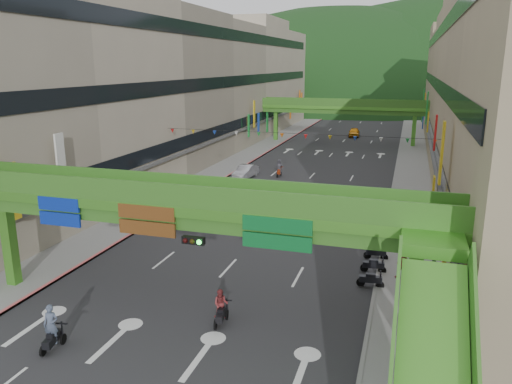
{
  "coord_description": "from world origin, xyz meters",
  "views": [
    {
      "loc": [
        10.28,
        -15.44,
        12.54
      ],
      "look_at": [
        0.0,
        18.0,
        3.5
      ],
      "focal_mm": 35.0,
      "sensor_mm": 36.0,
      "label": 1
    }
  ],
  "objects_px": {
    "car_yellow": "(354,132)",
    "pedestrian_red": "(403,267)",
    "overpass_near": "(197,222)",
    "scooter_rider_mid": "(221,307)",
    "scooter_rider_near": "(52,329)",
    "car_silver": "(246,172)"
  },
  "relations": [
    {
      "from": "car_silver",
      "to": "car_yellow",
      "type": "height_order",
      "value": "car_yellow"
    },
    {
      "from": "pedestrian_red",
      "to": "scooter_rider_mid",
      "type": "bearing_deg",
      "value": -127.27
    },
    {
      "from": "car_yellow",
      "to": "overpass_near",
      "type": "bearing_deg",
      "value": -94.0
    },
    {
      "from": "car_yellow",
      "to": "car_silver",
      "type": "bearing_deg",
      "value": -106.19
    },
    {
      "from": "scooter_rider_mid",
      "to": "car_silver",
      "type": "height_order",
      "value": "scooter_rider_mid"
    },
    {
      "from": "car_silver",
      "to": "car_yellow",
      "type": "bearing_deg",
      "value": 83.73
    },
    {
      "from": "overpass_near",
      "to": "car_silver",
      "type": "height_order",
      "value": "overpass_near"
    },
    {
      "from": "overpass_near",
      "to": "scooter_rider_near",
      "type": "distance_m",
      "value": 8.02
    },
    {
      "from": "scooter_rider_mid",
      "to": "car_silver",
      "type": "relative_size",
      "value": 0.42
    },
    {
      "from": "car_silver",
      "to": "car_yellow",
      "type": "xyz_separation_m",
      "value": [
        8.01,
        36.75,
        0.04
      ]
    },
    {
      "from": "scooter_rider_near",
      "to": "pedestrian_red",
      "type": "bearing_deg",
      "value": 39.51
    },
    {
      "from": "scooter_rider_mid",
      "to": "car_silver",
      "type": "xyz_separation_m",
      "value": [
        -9.03,
        31.21,
        -0.21
      ]
    },
    {
      "from": "scooter_rider_near",
      "to": "pedestrian_red",
      "type": "xyz_separation_m",
      "value": [
        14.86,
        12.26,
        -0.16
      ]
    },
    {
      "from": "scooter_rider_mid",
      "to": "pedestrian_red",
      "type": "relative_size",
      "value": 1.05
    },
    {
      "from": "overpass_near",
      "to": "pedestrian_red",
      "type": "xyz_separation_m",
      "value": [
        9.6,
        7.88,
        -4.32
      ]
    },
    {
      "from": "scooter_rider_near",
      "to": "car_silver",
      "type": "relative_size",
      "value": 0.49
    },
    {
      "from": "overpass_near",
      "to": "scooter_rider_mid",
      "type": "relative_size",
      "value": 15.14
    },
    {
      "from": "car_silver",
      "to": "pedestrian_red",
      "type": "distance_m",
      "value": 29.15
    },
    {
      "from": "overpass_near",
      "to": "scooter_rider_mid",
      "type": "height_order",
      "value": "overpass_near"
    },
    {
      "from": "overpass_near",
      "to": "car_silver",
      "type": "distance_m",
      "value": 32.5
    },
    {
      "from": "scooter_rider_near",
      "to": "car_silver",
      "type": "bearing_deg",
      "value": 94.2
    },
    {
      "from": "car_yellow",
      "to": "pedestrian_red",
      "type": "bearing_deg",
      "value": -84.94
    }
  ]
}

